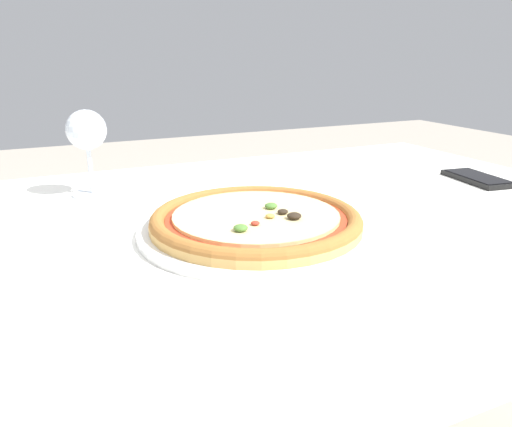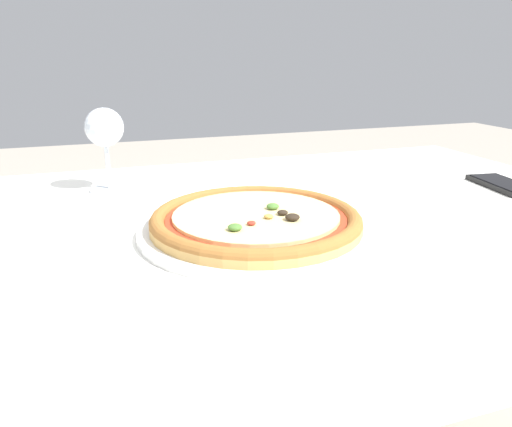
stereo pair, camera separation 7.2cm
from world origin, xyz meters
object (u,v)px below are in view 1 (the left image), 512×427
(wine_glass_far_right, at_px, (87,134))
(pizza_plate, at_px, (256,222))
(dining_table, at_px, (238,275))
(cell_phone, at_px, (478,178))

(wine_glass_far_right, bearing_deg, pizza_plate, -59.05)
(dining_table, xyz_separation_m, pizza_plate, (0.01, -0.04, 0.10))
(dining_table, distance_m, wine_glass_far_right, 0.37)
(wine_glass_far_right, height_order, cell_phone, wine_glass_far_right)
(dining_table, relative_size, wine_glass_far_right, 9.17)
(pizza_plate, distance_m, wine_glass_far_right, 0.38)
(wine_glass_far_right, xyz_separation_m, cell_phone, (0.72, -0.23, -0.11))
(cell_phone, bearing_deg, pizza_plate, -170.97)
(pizza_plate, distance_m, cell_phone, 0.54)
(cell_phone, bearing_deg, dining_table, -175.74)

